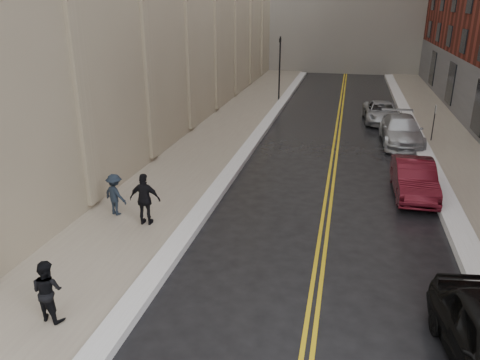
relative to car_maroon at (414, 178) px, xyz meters
The scene contains 15 objects.
ground 12.90m from the car_maroon, 117.50° to the right, with size 160.00×160.00×0.00m, color black.
sidewalk_left 11.43m from the car_maroon, 156.36° to the left, with size 4.00×64.00×0.15m, color gray.
sidewalk_right 5.54m from the car_maroon, 56.30° to the left, with size 3.00×64.00×0.15m, color gray.
lane_stripe_a 5.85m from the car_maroon, 127.96° to the left, with size 0.12×64.00×0.01m, color gold.
lane_stripe_b 5.71m from the car_maroon, 126.04° to the left, with size 0.12×64.00×0.01m, color gold.
snow_ridge_left 9.36m from the car_maroon, 150.69° to the left, with size 0.70×60.80×0.26m, color white.
snow_ridge_right 4.77m from the car_maroon, 75.29° to the left, with size 0.85×60.80×0.30m, color white.
traffic_signal 20.58m from the car_maroon, 114.71° to the left, with size 0.18×0.15×5.20m.
parking_sign_far 8.82m from the car_maroon, 77.18° to the left, with size 0.06×0.35×2.23m.
car_maroon is the anchor object (origin of this frame).
car_silver_near 8.01m from the car_maroon, 88.78° to the left, with size 2.19×5.40×1.57m, color #B1B3B9.
car_silver_far 13.25m from the car_maroon, 92.88° to the left, with size 2.25×4.88×1.36m, color #AAACB2.
pedestrian_a 14.86m from the car_maroon, 131.75° to the right, with size 0.80×0.63×1.65m, color black.
pedestrian_b 12.25m from the car_maroon, 156.24° to the right, with size 1.03×0.59×1.60m, color #19212D.
pedestrian_c 11.19m from the car_maroon, 150.76° to the right, with size 1.13×0.47×1.93m, color black.
Camera 1 is at (2.94, -8.21, 7.66)m, focal length 35.00 mm.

